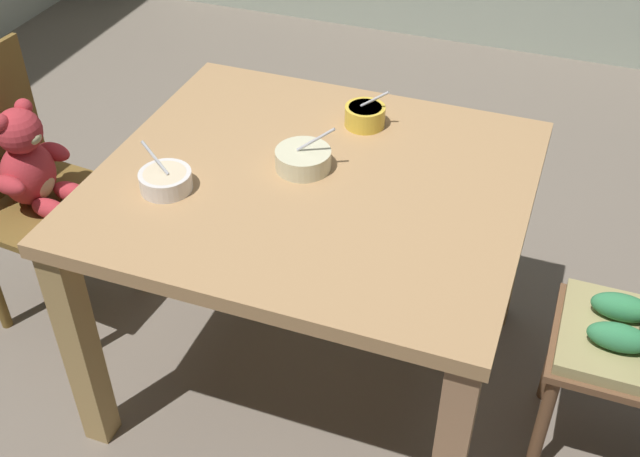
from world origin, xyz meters
TOP-DOWN VIEW (x-y plane):
  - ground_plane at (0.00, 0.00)m, footprint 5.20×5.20m
  - dining_table at (0.00, 0.00)m, footprint 1.11×0.99m
  - teddy_chair_near_left at (-0.93, -0.01)m, footprint 0.41×0.45m
  - porridge_bowl_cream_center at (-0.04, 0.03)m, footprint 0.16×0.15m
  - porridge_bowl_white_near_left at (-0.33, -0.18)m, footprint 0.14×0.13m
  - porridge_bowl_yellow_far_center at (0.05, 0.30)m, footprint 0.12×0.12m

SIDE VIEW (x-z plane):
  - ground_plane at x=0.00m, z-range -0.04..0.00m
  - teddy_chair_near_left at x=-0.93m, z-range 0.08..0.98m
  - dining_table at x=0.00m, z-range 0.26..1.00m
  - porridge_bowl_white_near_left at x=-0.33m, z-range 0.71..0.83m
  - porridge_bowl_cream_center at x=-0.04m, z-range 0.71..0.84m
  - porridge_bowl_yellow_far_center at x=0.05m, z-range 0.72..0.84m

